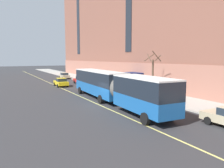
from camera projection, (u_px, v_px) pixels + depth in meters
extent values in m
plane|color=#303033|center=(103.00, 105.00, 24.49)|extent=(260.00, 260.00, 0.00)
cube|color=#ADA89E|center=(151.00, 94.00, 31.45)|extent=(5.87, 160.00, 0.15)
cube|color=#A56A58|center=(182.00, 80.00, 29.93)|extent=(0.14, 110.00, 4.40)
cube|color=navy|center=(131.00, 73.00, 38.18)|extent=(3.20, 3.40, 0.24)
cube|color=#1E232B|center=(78.00, 5.00, 63.74)|extent=(0.10, 2.00, 28.67)
cube|color=#19569E|center=(99.00, 88.00, 28.96)|extent=(3.10, 12.07, 1.29)
cube|color=black|center=(99.00, 77.00, 28.79)|extent=(3.11, 12.07, 1.58)
cube|color=silver|center=(99.00, 71.00, 28.68)|extent=(3.13, 12.07, 0.12)
cube|color=#19232D|center=(84.00, 75.00, 34.18)|extent=(2.36, 0.19, 1.18)
cube|color=orange|center=(84.00, 71.00, 34.09)|extent=(1.79, 0.14, 0.28)
cube|color=black|center=(84.00, 87.00, 34.41)|extent=(2.51, 0.23, 0.24)
cube|color=white|center=(79.00, 86.00, 33.99)|extent=(0.28, 0.07, 0.18)
cube|color=white|center=(90.00, 85.00, 34.77)|extent=(0.28, 0.07, 0.18)
cylinder|color=#595651|center=(122.00, 88.00, 23.07)|extent=(2.47, 1.11, 2.43)
cube|color=#19569E|center=(144.00, 103.00, 19.45)|extent=(2.89, 7.42, 1.29)
cube|color=black|center=(145.00, 87.00, 19.28)|extent=(2.90, 7.42, 1.58)
cube|color=silver|center=(145.00, 78.00, 19.18)|extent=(2.91, 7.42, 0.12)
cylinder|color=black|center=(80.00, 90.00, 32.24)|extent=(0.35, 1.01, 1.00)
cylinder|color=black|center=(96.00, 89.00, 33.34)|extent=(0.35, 1.01, 1.00)
cylinder|color=black|center=(100.00, 99.00, 25.29)|extent=(0.35, 1.01, 1.00)
cylinder|color=black|center=(120.00, 98.00, 26.39)|extent=(0.35, 1.01, 1.00)
cylinder|color=black|center=(145.00, 119.00, 17.19)|extent=(0.35, 1.01, 1.00)
cylinder|color=black|center=(170.00, 115.00, 18.30)|extent=(0.35, 1.01, 1.00)
cylinder|color=black|center=(208.00, 121.00, 17.30)|extent=(0.24, 0.65, 0.64)
cylinder|color=black|center=(222.00, 118.00, 18.16)|extent=(0.24, 0.65, 0.64)
cube|color=#4C4C51|center=(150.00, 98.00, 25.23)|extent=(1.79, 4.81, 0.64)
cube|color=#232D38|center=(151.00, 93.00, 24.95)|extent=(1.55, 2.18, 0.56)
cube|color=#4C4C51|center=(151.00, 91.00, 24.91)|extent=(1.51, 2.08, 0.04)
cylinder|color=black|center=(136.00, 99.00, 26.14)|extent=(0.23, 0.64, 0.64)
cylinder|color=black|center=(147.00, 98.00, 26.96)|extent=(0.23, 0.64, 0.64)
cylinder|color=black|center=(152.00, 104.00, 23.57)|extent=(0.23, 0.64, 0.64)
cylinder|color=black|center=(164.00, 102.00, 24.39)|extent=(0.23, 0.64, 0.64)
cube|color=#B21E19|center=(81.00, 81.00, 44.61)|extent=(1.80, 4.56, 0.64)
cube|color=#232D38|center=(81.00, 78.00, 44.34)|extent=(1.57, 2.06, 0.56)
cube|color=#B21E19|center=(81.00, 76.00, 44.30)|extent=(1.54, 1.97, 0.04)
cylinder|color=black|center=(74.00, 82.00, 45.46)|extent=(0.22, 0.64, 0.64)
cylinder|color=black|center=(82.00, 81.00, 46.29)|extent=(0.22, 0.64, 0.64)
cylinder|color=black|center=(79.00, 83.00, 43.00)|extent=(0.22, 0.64, 0.64)
cylinder|color=black|center=(87.00, 83.00, 43.83)|extent=(0.22, 0.64, 0.64)
cube|color=#BCAD89|center=(64.00, 76.00, 55.71)|extent=(1.81, 4.59, 0.64)
cube|color=#232D38|center=(64.00, 74.00, 55.44)|extent=(1.56, 2.08, 0.56)
cube|color=#BCAD89|center=(64.00, 73.00, 55.41)|extent=(1.52, 1.98, 0.04)
cylinder|color=black|center=(60.00, 77.00, 56.61)|extent=(0.23, 0.64, 0.64)
cylinder|color=black|center=(66.00, 77.00, 57.39)|extent=(0.23, 0.64, 0.64)
cylinder|color=black|center=(62.00, 78.00, 54.12)|extent=(0.23, 0.64, 0.64)
cylinder|color=black|center=(69.00, 78.00, 54.90)|extent=(0.23, 0.64, 0.64)
cube|color=silver|center=(104.00, 86.00, 35.77)|extent=(1.84, 4.47, 0.64)
cube|color=#232D38|center=(104.00, 83.00, 35.50)|extent=(1.56, 2.03, 0.56)
cube|color=silver|center=(104.00, 81.00, 35.47)|extent=(1.53, 1.94, 0.04)
cylinder|color=black|center=(96.00, 88.00, 36.56)|extent=(0.24, 0.65, 0.64)
cylinder|color=black|center=(104.00, 87.00, 37.40)|extent=(0.24, 0.65, 0.64)
cylinder|color=black|center=(103.00, 90.00, 34.21)|extent=(0.24, 0.65, 0.64)
cylinder|color=black|center=(112.00, 89.00, 35.04)|extent=(0.24, 0.65, 0.64)
cube|color=yellow|center=(61.00, 83.00, 40.66)|extent=(1.96, 4.55, 0.64)
cube|color=#232D38|center=(61.00, 80.00, 40.39)|extent=(1.66, 2.07, 0.56)
cube|color=yellow|center=(61.00, 78.00, 40.36)|extent=(1.62, 1.98, 0.04)
cylinder|color=black|center=(55.00, 84.00, 41.54)|extent=(0.24, 0.65, 0.64)
cylinder|color=black|center=(64.00, 84.00, 42.34)|extent=(0.24, 0.65, 0.64)
cylinder|color=black|center=(58.00, 86.00, 39.07)|extent=(0.24, 0.65, 0.64)
cylinder|color=black|center=(68.00, 85.00, 39.86)|extent=(0.24, 0.65, 0.64)
cylinder|color=brown|center=(153.00, 77.00, 30.40)|extent=(0.25, 0.25, 4.89)
cylinder|color=brown|center=(158.00, 58.00, 30.33)|extent=(0.36, 1.50, 0.86)
cylinder|color=brown|center=(150.00, 57.00, 30.85)|extent=(1.77, 0.28, 1.18)
cylinder|color=brown|center=(149.00, 58.00, 29.93)|extent=(0.39, 1.22, 1.03)
cylinder|color=brown|center=(157.00, 56.00, 29.41)|extent=(1.56, 0.12, 1.44)
cube|color=#E0D66B|center=(90.00, 101.00, 26.94)|extent=(0.16, 140.00, 0.01)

